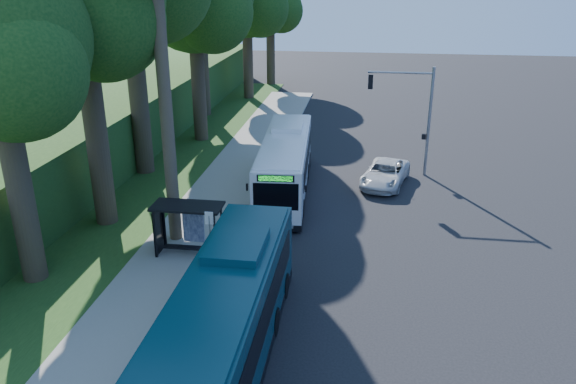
# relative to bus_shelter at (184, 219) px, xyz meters

# --- Properties ---
(ground) EXTENTS (140.00, 140.00, 0.00)m
(ground) POSITION_rel_bus_shelter_xyz_m (7.26, 2.86, -1.81)
(ground) COLOR black
(ground) RESTS_ON ground
(sidewalk) EXTENTS (4.50, 70.00, 0.12)m
(sidewalk) POSITION_rel_bus_shelter_xyz_m (-0.04, 2.86, -1.75)
(sidewalk) COLOR gray
(sidewalk) RESTS_ON ground
(red_curb) EXTENTS (0.25, 30.00, 0.13)m
(red_curb) POSITION_rel_bus_shelter_xyz_m (2.26, -1.14, -1.74)
(red_curb) COLOR maroon
(red_curb) RESTS_ON ground
(grass_verge) EXTENTS (8.00, 70.00, 0.06)m
(grass_verge) POSITION_rel_bus_shelter_xyz_m (-5.74, 7.86, -1.78)
(grass_verge) COLOR #234719
(grass_verge) RESTS_ON ground
(bus_shelter) EXTENTS (3.20, 1.51, 2.55)m
(bus_shelter) POSITION_rel_bus_shelter_xyz_m (0.00, 0.00, 0.00)
(bus_shelter) COLOR black
(bus_shelter) RESTS_ON ground
(stop_sign_pole) EXTENTS (0.35, 0.06, 3.17)m
(stop_sign_pole) POSITION_rel_bus_shelter_xyz_m (1.86, -2.14, 0.28)
(stop_sign_pole) COLOR gray
(stop_sign_pole) RESTS_ON ground
(traffic_signal_pole) EXTENTS (4.10, 0.30, 7.00)m
(traffic_signal_pole) POSITION_rel_bus_shelter_xyz_m (11.04, 12.86, 2.62)
(traffic_signal_pole) COLOR gray
(traffic_signal_pole) RESTS_ON ground
(hillside_backdrop) EXTENTS (24.00, 60.00, 8.80)m
(hillside_backdrop) POSITION_rel_bus_shelter_xyz_m (-19.04, 17.96, 0.63)
(hillside_backdrop) COLOR #234719
(hillside_backdrop) RESTS_ON ground
(tree_0) EXTENTS (8.40, 8.00, 15.70)m
(tree_0) POSITION_rel_bus_shelter_xyz_m (-5.14, 2.84, 9.40)
(tree_0) COLOR #382B1E
(tree_0) RESTS_ON ground
(tree_2) EXTENTS (8.82, 8.40, 15.12)m
(tree_2) POSITION_rel_bus_shelter_xyz_m (-4.64, 18.84, 8.67)
(tree_2) COLOR #382B1E
(tree_2) RESTS_ON ground
(tree_4) EXTENTS (8.40, 8.00, 14.14)m
(tree_4) POSITION_rel_bus_shelter_xyz_m (-4.14, 34.84, 7.92)
(tree_4) COLOR #382B1E
(tree_4) RESTS_ON ground
(tree_5) EXTENTS (7.35, 7.00, 12.86)m
(tree_5) POSITION_rel_bus_shelter_xyz_m (-3.16, 42.84, 7.16)
(tree_5) COLOR #382B1E
(tree_5) RESTS_ON ground
(white_bus) EXTENTS (3.40, 12.33, 3.63)m
(white_bus) POSITION_rel_bus_shelter_xyz_m (3.45, 8.90, -0.03)
(white_bus) COLOR white
(white_bus) RESTS_ON ground
(teal_bus) EXTENTS (2.76, 12.70, 3.78)m
(teal_bus) POSITION_rel_bus_shelter_xyz_m (3.89, -7.80, 0.04)
(teal_bus) COLOR #0B323E
(teal_bus) RESTS_ON ground
(pickup) EXTENTS (3.50, 5.55, 1.43)m
(pickup) POSITION_rel_bus_shelter_xyz_m (9.44, 10.72, -1.09)
(pickup) COLOR silver
(pickup) RESTS_ON ground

